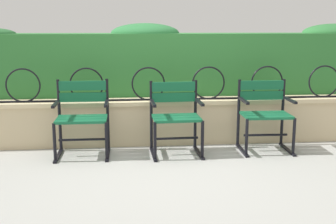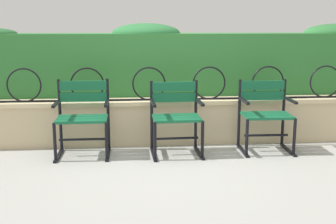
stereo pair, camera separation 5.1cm
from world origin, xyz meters
name	(u,v)px [view 2 (the right image)]	position (x,y,z in m)	size (l,w,h in m)	color
ground_plane	(169,163)	(0.00, 0.00, 0.00)	(60.00, 60.00, 0.00)	#9E9E99
stone_wall	(163,121)	(0.00, 0.88, 0.29)	(7.98, 0.41, 0.57)	#C6B289
iron_arch_fence	(151,86)	(-0.16, 0.81, 0.75)	(7.43, 0.02, 0.42)	black
hedge_row	(161,61)	(0.02, 1.39, 1.01)	(7.82, 0.67, 0.95)	#2D7033
park_chair_left	(83,115)	(-0.97, 0.44, 0.47)	(0.61, 0.52, 0.87)	#145B38
park_chair_centre	(176,115)	(0.11, 0.40, 0.46)	(0.59, 0.54, 0.85)	#145B38
park_chair_right	(265,113)	(1.20, 0.44, 0.46)	(0.61, 0.54, 0.84)	#145B38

